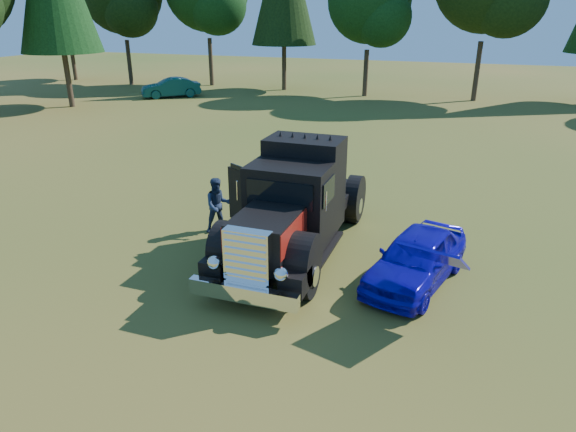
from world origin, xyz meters
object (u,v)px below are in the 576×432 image
at_px(hotrod_coupe, 416,258).
at_px(spectator_near, 252,207).
at_px(spectator_far, 218,205).
at_px(distant_teal_car, 171,88).
at_px(diamond_t_truck, 294,209).

xyz_separation_m(hotrod_coupe, spectator_near, (-4.71, 1.02, 0.34)).
height_order(spectator_far, distant_teal_car, spectator_far).
bearing_deg(diamond_t_truck, distant_teal_car, 128.13).
bearing_deg(hotrod_coupe, spectator_far, 168.38).
bearing_deg(spectator_near, diamond_t_truck, -110.86).
xyz_separation_m(diamond_t_truck, hotrod_coupe, (3.32, -0.57, -0.62)).
height_order(spectator_near, spectator_far, spectator_near).
bearing_deg(spectator_near, distant_teal_car, 33.14).
height_order(diamond_t_truck, spectator_far, diamond_t_truck).
distance_m(diamond_t_truck, spectator_near, 1.49).
relative_size(spectator_near, distant_teal_car, 0.46).
height_order(spectator_near, distant_teal_car, spectator_near).
bearing_deg(hotrod_coupe, distant_teal_car, 132.29).
bearing_deg(diamond_t_truck, hotrod_coupe, -9.83).
bearing_deg(spectator_far, diamond_t_truck, -53.46).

